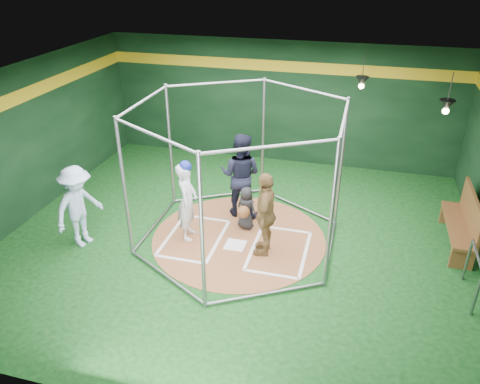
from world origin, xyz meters
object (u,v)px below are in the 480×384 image
(batter_figure, at_px, (187,200))
(visitor_leopard, at_px, (265,214))
(umpire, at_px, (241,175))
(dugout_bench, at_px, (464,221))

(batter_figure, bearing_deg, visitor_leopard, -4.40)
(batter_figure, relative_size, visitor_leopard, 1.00)
(visitor_leopard, xyz_separation_m, umpire, (-0.90, 1.41, 0.11))
(umpire, bearing_deg, dugout_bench, -177.10)
(batter_figure, height_order, umpire, umpire)
(visitor_leopard, relative_size, dugout_bench, 0.90)
(batter_figure, distance_m, visitor_leopard, 1.74)
(visitor_leopard, bearing_deg, dugout_bench, 105.32)
(batter_figure, xyz_separation_m, dugout_bench, (5.72, 1.21, -0.32))
(batter_figure, height_order, dugout_bench, batter_figure)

